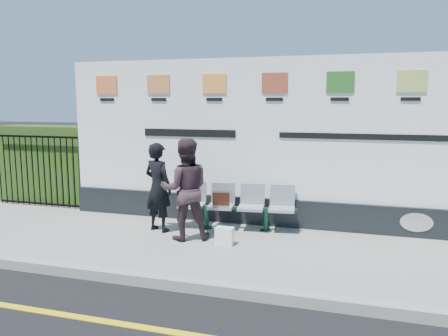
# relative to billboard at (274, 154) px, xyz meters

# --- Properties ---
(ground) EXTENTS (80.00, 80.00, 0.00)m
(ground) POSITION_rel_billboard_xyz_m (-0.50, -3.85, -1.42)
(ground) COLOR black
(pavement) EXTENTS (14.00, 3.00, 0.12)m
(pavement) POSITION_rel_billboard_xyz_m (-0.50, -1.35, -1.36)
(pavement) COLOR gray
(pavement) RESTS_ON ground
(kerb) EXTENTS (14.00, 0.18, 0.14)m
(kerb) POSITION_rel_billboard_xyz_m (-0.50, -2.85, -1.35)
(kerb) COLOR gray
(kerb) RESTS_ON ground
(yellow_line) EXTENTS (14.00, 0.10, 0.01)m
(yellow_line) POSITION_rel_billboard_xyz_m (-0.50, -3.85, -1.42)
(yellow_line) COLOR yellow
(yellow_line) RESTS_ON ground
(billboard) EXTENTS (8.00, 0.30, 3.00)m
(billboard) POSITION_rel_billboard_xyz_m (0.00, 0.00, 0.00)
(billboard) COLOR black
(billboard) RESTS_ON pavement
(hedge) EXTENTS (2.35, 0.70, 1.70)m
(hedge) POSITION_rel_billboard_xyz_m (-5.08, 0.45, -0.45)
(hedge) COLOR #2C4916
(hedge) RESTS_ON pavement
(railing) EXTENTS (2.05, 0.06, 1.54)m
(railing) POSITION_rel_billboard_xyz_m (-5.08, -0.00, -0.53)
(railing) COLOR black
(railing) RESTS_ON pavement
(bench) EXTENTS (2.07, 0.75, 0.43)m
(bench) POSITION_rel_billboard_xyz_m (-0.57, -0.52, -1.08)
(bench) COLOR #B6BABF
(bench) RESTS_ON pavement
(woman_left) EXTENTS (0.65, 0.53, 1.54)m
(woman_left) POSITION_rel_billboard_xyz_m (-1.84, -0.95, -0.53)
(woman_left) COLOR black
(woman_left) RESTS_ON pavement
(woman_right) EXTENTS (0.99, 0.90, 1.65)m
(woman_right) POSITION_rel_billboard_xyz_m (-1.22, -1.25, -0.47)
(woman_right) COLOR #37242B
(woman_right) RESTS_ON pavement
(handbag_brown) EXTENTS (0.32, 0.19, 0.23)m
(handbag_brown) POSITION_rel_billboard_xyz_m (-0.83, -0.55, -0.75)
(handbag_brown) COLOR black
(handbag_brown) RESTS_ON bench
(carrier_bag_white) EXTENTS (0.28, 0.17, 0.28)m
(carrier_bag_white) POSITION_rel_billboard_xyz_m (-0.53, -1.36, -1.16)
(carrier_bag_white) COLOR white
(carrier_bag_white) RESTS_ON pavement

